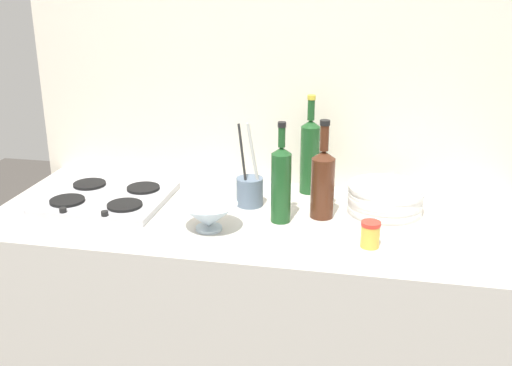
{
  "coord_description": "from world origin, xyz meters",
  "views": [
    {
      "loc": [
        0.37,
        -1.85,
        1.7
      ],
      "look_at": [
        0.0,
        0.0,
        1.02
      ],
      "focal_mm": 42.71,
      "sensor_mm": 36.0,
      "label": 1
    }
  ],
  "objects_px": {
    "wine_bottle_leftmost": "(281,183)",
    "wine_bottle_mid_left": "(310,154)",
    "stovetop_hob": "(107,198)",
    "wine_bottle_mid_right": "(323,181)",
    "utensil_crock": "(250,190)",
    "condiment_jar_front": "(370,234)",
    "mixing_bowl": "(209,216)",
    "plate_stack": "(385,199)"
  },
  "relations": [
    {
      "from": "wine_bottle_mid_left",
      "to": "mixing_bowl",
      "type": "height_order",
      "value": "wine_bottle_mid_left"
    },
    {
      "from": "plate_stack",
      "to": "condiment_jar_front",
      "type": "distance_m",
      "value": 0.28
    },
    {
      "from": "stovetop_hob",
      "to": "wine_bottle_mid_left",
      "type": "bearing_deg",
      "value": 19.26
    },
    {
      "from": "mixing_bowl",
      "to": "wine_bottle_leftmost",
      "type": "bearing_deg",
      "value": 28.33
    },
    {
      "from": "wine_bottle_mid_left",
      "to": "utensil_crock",
      "type": "xyz_separation_m",
      "value": [
        -0.19,
        -0.17,
        -0.09
      ]
    },
    {
      "from": "plate_stack",
      "to": "wine_bottle_mid_right",
      "type": "height_order",
      "value": "wine_bottle_mid_right"
    },
    {
      "from": "wine_bottle_mid_right",
      "to": "stovetop_hob",
      "type": "bearing_deg",
      "value": -178.83
    },
    {
      "from": "stovetop_hob",
      "to": "mixing_bowl",
      "type": "xyz_separation_m",
      "value": [
        0.42,
        -0.16,
        0.03
      ]
    },
    {
      "from": "mixing_bowl",
      "to": "condiment_jar_front",
      "type": "distance_m",
      "value": 0.51
    },
    {
      "from": "wine_bottle_mid_left",
      "to": "mixing_bowl",
      "type": "bearing_deg",
      "value": -123.82
    },
    {
      "from": "plate_stack",
      "to": "utensil_crock",
      "type": "distance_m",
      "value": 0.47
    },
    {
      "from": "wine_bottle_leftmost",
      "to": "wine_bottle_mid_left",
      "type": "bearing_deg",
      "value": 78.55
    },
    {
      "from": "wine_bottle_leftmost",
      "to": "utensil_crock",
      "type": "xyz_separation_m",
      "value": [
        -0.13,
        0.12,
        -0.08
      ]
    },
    {
      "from": "plate_stack",
      "to": "condiment_jar_front",
      "type": "relative_size",
      "value": 3.19
    },
    {
      "from": "wine_bottle_leftmost",
      "to": "plate_stack",
      "type": "bearing_deg",
      "value": 22.7
    },
    {
      "from": "plate_stack",
      "to": "mixing_bowl",
      "type": "height_order",
      "value": "plate_stack"
    },
    {
      "from": "stovetop_hob",
      "to": "mixing_bowl",
      "type": "distance_m",
      "value": 0.46
    },
    {
      "from": "wine_bottle_leftmost",
      "to": "condiment_jar_front",
      "type": "relative_size",
      "value": 4.16
    },
    {
      "from": "plate_stack",
      "to": "wine_bottle_mid_left",
      "type": "bearing_deg",
      "value": 151.48
    },
    {
      "from": "wine_bottle_mid_right",
      "to": "plate_stack",
      "type": "bearing_deg",
      "value": 20.4
    },
    {
      "from": "plate_stack",
      "to": "wine_bottle_mid_left",
      "type": "height_order",
      "value": "wine_bottle_mid_left"
    },
    {
      "from": "wine_bottle_leftmost",
      "to": "mixing_bowl",
      "type": "xyz_separation_m",
      "value": [
        -0.21,
        -0.12,
        -0.09
      ]
    },
    {
      "from": "wine_bottle_mid_left",
      "to": "mixing_bowl",
      "type": "relative_size",
      "value": 1.95
    },
    {
      "from": "condiment_jar_front",
      "to": "utensil_crock",
      "type": "bearing_deg",
      "value": 148.56
    },
    {
      "from": "plate_stack",
      "to": "wine_bottle_mid_right",
      "type": "bearing_deg",
      "value": -159.6
    },
    {
      "from": "mixing_bowl",
      "to": "utensil_crock",
      "type": "xyz_separation_m",
      "value": [
        0.08,
        0.23,
        0.01
      ]
    },
    {
      "from": "mixing_bowl",
      "to": "condiment_jar_front",
      "type": "height_order",
      "value": "mixing_bowl"
    },
    {
      "from": "stovetop_hob",
      "to": "utensil_crock",
      "type": "relative_size",
      "value": 1.41
    },
    {
      "from": "wine_bottle_mid_left",
      "to": "plate_stack",
      "type": "bearing_deg",
      "value": -28.52
    },
    {
      "from": "wine_bottle_mid_left",
      "to": "wine_bottle_mid_right",
      "type": "height_order",
      "value": "wine_bottle_mid_left"
    },
    {
      "from": "utensil_crock",
      "to": "condiment_jar_front",
      "type": "height_order",
      "value": "utensil_crock"
    },
    {
      "from": "wine_bottle_mid_left",
      "to": "utensil_crock",
      "type": "bearing_deg",
      "value": -137.42
    },
    {
      "from": "stovetop_hob",
      "to": "plate_stack",
      "type": "bearing_deg",
      "value": 5.44
    },
    {
      "from": "mixing_bowl",
      "to": "plate_stack",
      "type": "bearing_deg",
      "value": 24.95
    },
    {
      "from": "wine_bottle_leftmost",
      "to": "wine_bottle_mid_right",
      "type": "height_order",
      "value": "wine_bottle_leftmost"
    },
    {
      "from": "wine_bottle_mid_right",
      "to": "condiment_jar_front",
      "type": "distance_m",
      "value": 0.28
    },
    {
      "from": "stovetop_hob",
      "to": "condiment_jar_front",
      "type": "xyz_separation_m",
      "value": [
        0.93,
        -0.19,
        0.03
      ]
    },
    {
      "from": "wine_bottle_mid_left",
      "to": "condiment_jar_front",
      "type": "distance_m",
      "value": 0.5
    },
    {
      "from": "mixing_bowl",
      "to": "wine_bottle_mid_left",
      "type": "bearing_deg",
      "value": 56.18
    },
    {
      "from": "stovetop_hob",
      "to": "wine_bottle_leftmost",
      "type": "distance_m",
      "value": 0.65
    },
    {
      "from": "wine_bottle_mid_right",
      "to": "mixing_bowl",
      "type": "relative_size",
      "value": 1.77
    },
    {
      "from": "stovetop_hob",
      "to": "wine_bottle_mid_right",
      "type": "distance_m",
      "value": 0.77
    }
  ]
}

